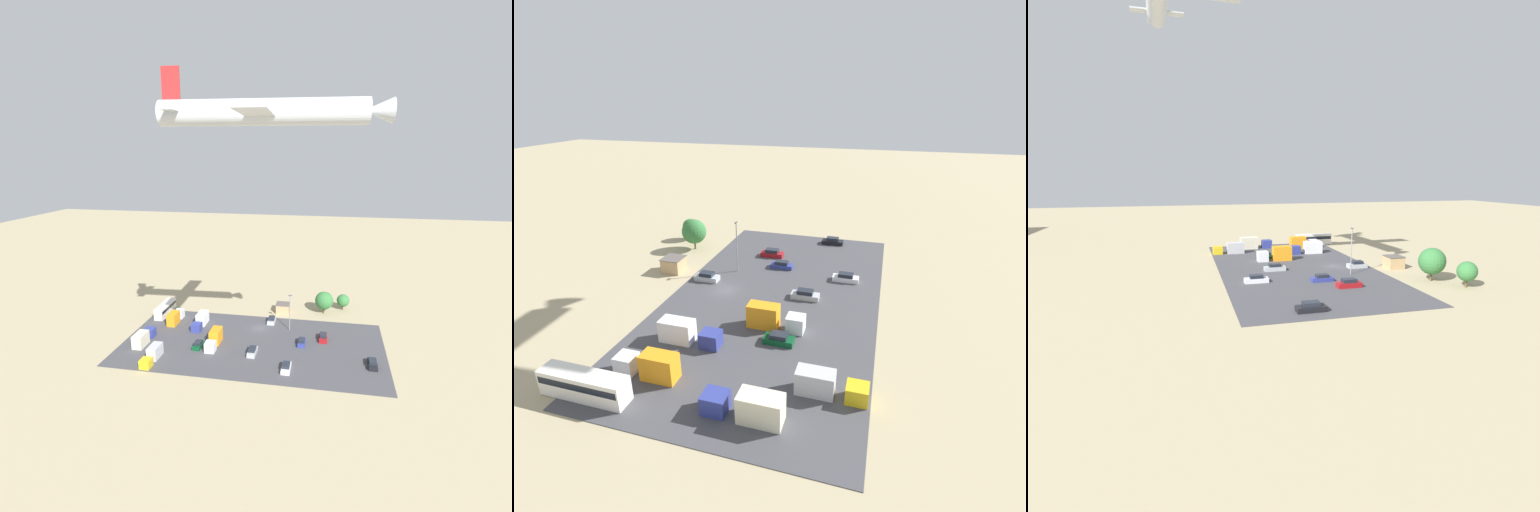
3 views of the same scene
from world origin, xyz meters
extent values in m
plane|color=tan|center=(0.00, 0.00, 0.00)|extent=(400.00, 400.00, 0.00)
cube|color=#424247|center=(0.00, 9.02, 0.04)|extent=(63.78, 33.80, 0.08)
cube|color=tan|center=(-4.90, -12.44, 1.33)|extent=(3.70, 3.62, 2.65)
cube|color=#59514C|center=(-4.90, -12.44, 2.71)|extent=(3.94, 3.86, 0.12)
cube|color=silver|center=(28.74, -4.82, 1.64)|extent=(2.48, 10.49, 3.11)
cube|color=black|center=(28.74, -4.82, 2.19)|extent=(2.52, 10.07, 0.87)
cube|color=silver|center=(-9.55, 19.68, 0.51)|extent=(1.90, 4.65, 0.87)
cube|color=#1E232D|center=(-9.55, 19.68, 1.27)|extent=(1.60, 2.60, 0.64)
cube|color=#0C4723|center=(12.63, 13.17, 0.51)|extent=(1.91, 4.14, 0.85)
cube|color=#1E232D|center=(12.63, 13.17, 1.25)|extent=(1.60, 2.32, 0.63)
cube|color=black|center=(-28.15, 14.64, 0.53)|extent=(1.93, 4.70, 0.89)
cube|color=#1E232D|center=(-28.15, 14.64, 1.30)|extent=(1.62, 2.63, 0.65)
cube|color=#ADB2B7|center=(-0.94, 14.01, 0.53)|extent=(1.88, 4.63, 0.90)
cube|color=#1E232D|center=(-0.94, 14.01, 1.30)|extent=(1.58, 2.59, 0.66)
cube|color=maroon|center=(-17.11, 3.62, 0.55)|extent=(1.95, 4.62, 0.94)
cube|color=#1E232D|center=(-17.11, 3.62, 1.37)|extent=(1.64, 2.59, 0.69)
cube|color=navy|center=(-11.94, 7.07, 0.49)|extent=(1.76, 4.34, 0.83)
cube|color=#1E232D|center=(-11.94, 7.07, 1.21)|extent=(1.48, 2.43, 0.61)
cube|color=#ADB2B7|center=(-2.75, -4.55, 0.53)|extent=(1.99, 4.33, 0.91)
cube|color=#1E232D|center=(-2.75, -4.55, 1.32)|extent=(1.68, 2.43, 0.67)
cube|color=navy|center=(15.93, 4.63, 1.18)|extent=(2.43, 2.62, 2.19)
cube|color=white|center=(15.93, -0.31, 1.65)|extent=(2.43, 4.65, 3.13)
cube|color=silver|center=(9.11, 14.68, 1.29)|extent=(2.38, 2.54, 2.42)
cube|color=orange|center=(9.11, 9.88, 1.81)|extent=(2.38, 4.52, 3.45)
cube|color=silver|center=(23.66, -2.96, 1.25)|extent=(2.32, 2.41, 2.33)
cube|color=orange|center=(23.66, 1.58, 1.75)|extent=(2.32, 4.28, 3.33)
cube|color=navy|center=(26.67, 9.99, 1.21)|extent=(2.49, 2.69, 2.26)
cube|color=beige|center=(26.67, 15.06, 1.69)|extent=(2.49, 4.78, 3.22)
cube|color=gold|center=(20.86, 24.35, 1.09)|extent=(2.30, 2.48, 2.01)
cube|color=#B2B2B7|center=(20.86, 19.66, 1.52)|extent=(2.30, 4.42, 2.88)
cylinder|color=brown|center=(-16.82, -13.88, 1.01)|extent=(0.36, 0.36, 2.02)
sphere|color=#337038|center=(-16.82, -13.88, 4.00)|extent=(5.28, 5.28, 5.28)
cylinder|color=brown|center=(-22.35, -17.58, 0.81)|extent=(0.36, 0.36, 1.62)
sphere|color=#337038|center=(-22.35, -17.58, 3.02)|extent=(3.74, 3.74, 3.74)
cylinder|color=gray|center=(-8.13, -0.67, 4.84)|extent=(0.20, 0.20, 9.52)
cube|color=#4C4C51|center=(-8.13, -0.67, 9.78)|extent=(0.90, 0.28, 0.20)
cube|color=silver|center=(6.60, 35.83, 51.98)|extent=(2.79, 10.23, 0.24)
camera|label=1|loc=(-17.51, 97.25, 45.98)|focal=28.00mm
camera|label=2|loc=(57.04, 25.02, 31.58)|focal=28.00mm
camera|label=3|loc=(-83.32, 33.06, 20.50)|focal=28.00mm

